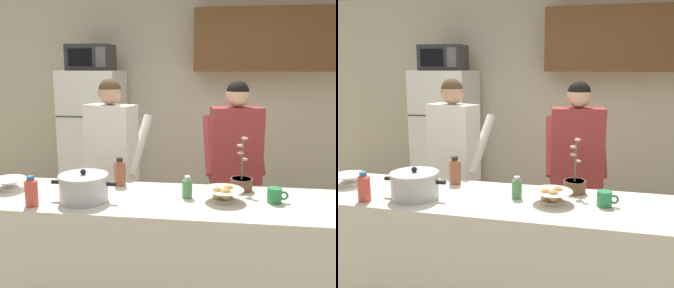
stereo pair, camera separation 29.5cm
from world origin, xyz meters
The scene contains 14 objects.
back_wall_unit centered at (0.25, 2.25, 1.46)m, with size 6.00×0.48×2.60m.
kitchen_island centered at (0.00, 0.00, 0.46)m, with size 2.42×0.68×0.92m, color silver.
refrigerator centered at (-1.03, 1.85, 0.86)m, with size 0.64×0.68×1.72m.
microwave centered at (-1.03, 1.83, 1.86)m, with size 0.48×0.37×0.28m.
person_near_pot centered at (-0.51, 0.75, 1.04)m, with size 0.59×0.53×1.67m.
person_by_sink centered at (0.53, 0.81, 1.03)m, with size 0.55×0.47×1.65m.
cooking_pot centered at (-0.45, -0.11, 1.01)m, with size 0.43×0.31×0.21m.
coffee_mug centered at (0.75, 0.02, 0.97)m, with size 0.13×0.09×0.10m.
bread_bowl centered at (0.43, -0.01, 0.97)m, with size 0.26×0.26×0.10m.
empty_bowl centered at (-1.04, 0.03, 0.97)m, with size 0.23×0.23×0.08m.
bottle_near_edge centered at (-0.31, 0.24, 1.02)m, with size 0.08×0.08×0.20m.
bottle_mid_counter centered at (0.20, 0.04, 0.99)m, with size 0.07×0.07×0.15m.
bottle_far_corner centered at (-0.73, -0.24, 1.01)m, with size 0.08×0.08×0.19m.
potted_orchid centered at (0.55, 0.24, 0.98)m, with size 0.15×0.15×0.38m.
Camera 1 is at (0.39, -2.32, 1.75)m, focal length 40.67 mm.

